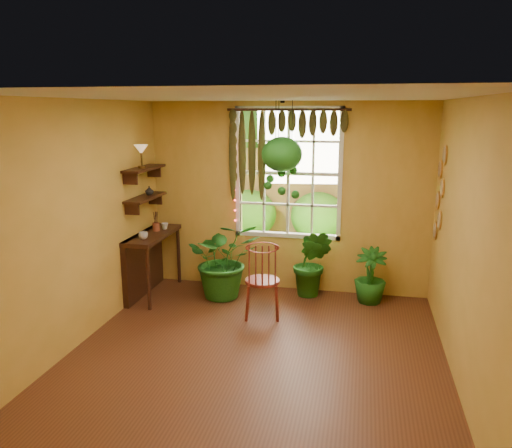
{
  "coord_description": "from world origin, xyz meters",
  "views": [
    {
      "loc": [
        1.04,
        -4.69,
        2.59
      ],
      "look_at": [
        -0.22,
        1.15,
        1.21
      ],
      "focal_mm": 35.0,
      "sensor_mm": 36.0,
      "label": 1
    }
  ],
  "objects_px": {
    "windsor_chair": "(262,291)",
    "potted_plant_mid": "(312,263)",
    "potted_plant_left": "(224,259)",
    "hanging_basket": "(282,159)",
    "counter_ledge": "(146,257)"
  },
  "relations": [
    {
      "from": "counter_ledge",
      "to": "windsor_chair",
      "type": "relative_size",
      "value": 1.02
    },
    {
      "from": "potted_plant_mid",
      "to": "windsor_chair",
      "type": "bearing_deg",
      "value": -122.93
    },
    {
      "from": "potted_plant_left",
      "to": "hanging_basket",
      "type": "distance_m",
      "value": 1.59
    },
    {
      "from": "counter_ledge",
      "to": "hanging_basket",
      "type": "height_order",
      "value": "hanging_basket"
    },
    {
      "from": "hanging_basket",
      "to": "potted_plant_mid",
      "type": "bearing_deg",
      "value": 9.09
    },
    {
      "from": "counter_ledge",
      "to": "potted_plant_mid",
      "type": "height_order",
      "value": "potted_plant_mid"
    },
    {
      "from": "potted_plant_left",
      "to": "potted_plant_mid",
      "type": "relative_size",
      "value": 1.13
    },
    {
      "from": "potted_plant_left",
      "to": "windsor_chair",
      "type": "bearing_deg",
      "value": -40.47
    },
    {
      "from": "windsor_chair",
      "to": "potted_plant_mid",
      "type": "relative_size",
      "value": 1.21
    },
    {
      "from": "windsor_chair",
      "to": "potted_plant_mid",
      "type": "height_order",
      "value": "windsor_chair"
    },
    {
      "from": "counter_ledge",
      "to": "hanging_basket",
      "type": "xyz_separation_m",
      "value": [
        1.87,
        0.32,
        1.38
      ]
    },
    {
      "from": "counter_ledge",
      "to": "hanging_basket",
      "type": "distance_m",
      "value": 2.35
    },
    {
      "from": "windsor_chair",
      "to": "hanging_basket",
      "type": "bearing_deg",
      "value": 70.54
    },
    {
      "from": "counter_ledge",
      "to": "windsor_chair",
      "type": "height_order",
      "value": "windsor_chair"
    },
    {
      "from": "counter_ledge",
      "to": "windsor_chair",
      "type": "distance_m",
      "value": 1.83
    }
  ]
}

